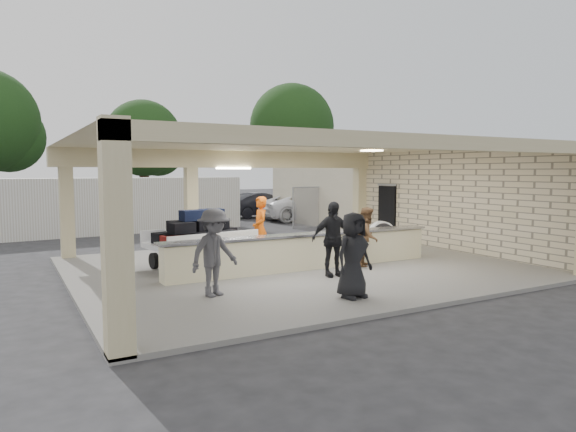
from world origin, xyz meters
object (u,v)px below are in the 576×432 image
passenger_a (367,237)px  car_dark (262,205)px  baggage_counter (306,251)px  container_white (117,205)px  baggage_handler (260,229)px  car_white_b (374,203)px  passenger_c (214,253)px  passenger_b (332,239)px  car_white_a (309,206)px  drum_fan (382,235)px  luggage_cart (199,236)px  passenger_d (353,255)px

passenger_a → car_dark: bearing=32.8°
baggage_counter → car_dark: size_ratio=1.85×
baggage_counter → container_white: (-2.67, 12.23, 0.65)m
baggage_handler → car_white_b: (13.53, 11.55, -0.29)m
passenger_c → car_white_b: (16.30, 14.98, -0.27)m
container_white → passenger_b: bearing=-82.9°
baggage_counter → car_white_b: (12.98, 13.28, 0.19)m
car_white_a → car_dark: bearing=31.1°
baggage_counter → drum_fan: 4.31m
luggage_cart → car_white_a: bearing=37.6°
drum_fan → passenger_a: bearing=-118.2°
passenger_b → container_white: container_white is taller
passenger_a → passenger_c: passenger_c is taller
passenger_c → car_white_b: passenger_c is taller
baggage_counter → baggage_handler: (-0.55, 1.73, 0.48)m
passenger_a → car_white_b: 17.80m
baggage_handler → passenger_b: size_ratio=1.01×
luggage_cart → baggage_handler: 1.95m
car_white_a → container_white: 10.69m
passenger_d → passenger_a: bearing=39.3°
drum_fan → car_white_b: car_white_b is taller
luggage_cart → car_dark: bearing=48.2°
luggage_cart → passenger_c: (-0.82, -3.33, 0.08)m
car_white_b → container_white: (-15.65, -1.05, 0.46)m
drum_fan → passenger_d: bearing=-115.8°
passenger_c → car_white_a: passenger_c is taller
car_dark → container_white: bearing=109.5°
car_dark → baggage_handler: bearing=151.5°
baggage_handler → car_white_b: 17.79m
passenger_b → container_white: size_ratio=0.17×
baggage_counter → luggage_cart: luggage_cart is taller
passenger_c → container_white: container_white is taller
baggage_counter → passenger_b: bearing=-87.0°
passenger_a → container_white: container_white is taller
passenger_d → car_white_a: passenger_d is taller
car_white_b → container_white: size_ratio=0.43×
luggage_cart → container_white: (-0.17, 10.60, 0.27)m
passenger_a → drum_fan: bearing=2.1°
car_white_a → passenger_b: bearing=154.2°
passenger_b → car_white_a: passenger_b is taller
luggage_cart → drum_fan: 6.50m
car_dark → car_white_b: bearing=-113.6°
baggage_counter → car_white_b: bearing=45.7°
baggage_handler → car_white_b: baggage_handler is taller
passenger_a → passenger_b: bearing=161.6°
baggage_handler → passenger_d: (-0.25, -4.99, -0.06)m
drum_fan → container_white: container_white is taller
passenger_a → passenger_d: passenger_d is taller
passenger_a → passenger_b: size_ratio=0.87×
passenger_c → car_dark: bearing=40.4°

